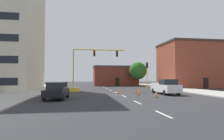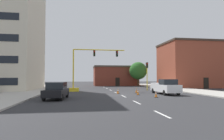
# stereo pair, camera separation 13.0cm
# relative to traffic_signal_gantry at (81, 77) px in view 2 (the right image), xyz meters

# --- Properties ---
(ground_plane) EXTENTS (160.00, 160.00, 0.00)m
(ground_plane) POSITION_rel_traffic_signal_gantry_xyz_m (5.14, -5.97, -2.26)
(ground_plane) COLOR #2D2D30
(sidewalk_left) EXTENTS (6.00, 56.00, 0.14)m
(sidewalk_left) POSITION_rel_traffic_signal_gantry_xyz_m (-7.85, 2.03, -2.19)
(sidewalk_left) COLOR #B2ADA3
(sidewalk_left) RESTS_ON ground_plane
(sidewalk_right) EXTENTS (6.00, 56.00, 0.14)m
(sidewalk_right) POSITION_rel_traffic_signal_gantry_xyz_m (18.12, 2.03, -2.19)
(sidewalk_right) COLOR #B2ADA3
(sidewalk_right) RESTS_ON ground_plane
(lane_stripe_seg_0) EXTENTS (0.16, 2.40, 0.01)m
(lane_stripe_seg_0) POSITION_rel_traffic_signal_gantry_xyz_m (5.14, -19.97, -2.25)
(lane_stripe_seg_0) COLOR silver
(lane_stripe_seg_0) RESTS_ON ground_plane
(lane_stripe_seg_1) EXTENTS (0.16, 2.40, 0.01)m
(lane_stripe_seg_1) POSITION_rel_traffic_signal_gantry_xyz_m (5.14, -14.47, -2.25)
(lane_stripe_seg_1) COLOR silver
(lane_stripe_seg_1) RESTS_ON ground_plane
(lane_stripe_seg_2) EXTENTS (0.16, 2.40, 0.01)m
(lane_stripe_seg_2) POSITION_rel_traffic_signal_gantry_xyz_m (5.14, -8.97, -2.25)
(lane_stripe_seg_2) COLOR silver
(lane_stripe_seg_2) RESTS_ON ground_plane
(lane_stripe_seg_3) EXTENTS (0.16, 2.40, 0.01)m
(lane_stripe_seg_3) POSITION_rel_traffic_signal_gantry_xyz_m (5.14, -3.47, -2.25)
(lane_stripe_seg_3) COLOR silver
(lane_stripe_seg_3) RESTS_ON ground_plane
(lane_stripe_seg_4) EXTENTS (0.16, 2.40, 0.01)m
(lane_stripe_seg_4) POSITION_rel_traffic_signal_gantry_xyz_m (5.14, 2.03, -2.25)
(lane_stripe_seg_4) COLOR silver
(lane_stripe_seg_4) RESTS_ON ground_plane
(lane_stripe_seg_5) EXTENTS (0.16, 2.40, 0.01)m
(lane_stripe_seg_5) POSITION_rel_traffic_signal_gantry_xyz_m (5.14, 7.53, -2.25)
(lane_stripe_seg_5) COLOR silver
(lane_stripe_seg_5) RESTS_ON ground_plane
(lane_stripe_seg_6) EXTENTS (0.16, 2.40, 0.01)m
(lane_stripe_seg_6) POSITION_rel_traffic_signal_gantry_xyz_m (5.14, 13.03, -2.25)
(lane_stripe_seg_6) COLOR silver
(lane_stripe_seg_6) RESTS_ON ground_plane
(building_tall_left) EXTENTS (13.21, 13.88, 22.99)m
(building_tall_left) POSITION_rel_traffic_signal_gantry_xyz_m (-14.41, 5.59, 9.25)
(building_tall_left) COLOR beige
(building_tall_left) RESTS_ON ground_plane
(building_brick_center) EXTENTS (12.02, 7.56, 5.36)m
(building_brick_center) POSITION_rel_traffic_signal_gantry_xyz_m (9.15, 21.07, 0.43)
(building_brick_center) COLOR brown
(building_brick_center) RESTS_ON ground_plane
(building_row_right) EXTENTS (13.34, 10.10, 10.11)m
(building_row_right) POSITION_rel_traffic_signal_gantry_xyz_m (24.90, 8.99, 2.81)
(building_row_right) COLOR brown
(building_row_right) RESTS_ON ground_plane
(traffic_signal_gantry) EXTENTS (9.27, 1.20, 6.83)m
(traffic_signal_gantry) POSITION_rel_traffic_signal_gantry_xyz_m (0.00, 0.00, 0.00)
(traffic_signal_gantry) COLOR yellow
(traffic_signal_gantry) RESTS_ON ground_plane
(traffic_light_pole_right) EXTENTS (0.32, 0.47, 4.80)m
(traffic_light_pole_right) POSITION_rel_traffic_signal_gantry_xyz_m (11.22, 0.31, 1.27)
(traffic_light_pole_right) COLOR yellow
(traffic_light_pole_right) RESTS_ON ground_plane
(tree_right_far) EXTENTS (4.41, 4.41, 6.12)m
(tree_right_far) POSITION_rel_traffic_signal_gantry_xyz_m (14.03, 15.22, 1.64)
(tree_right_far) COLOR #4C3823
(tree_right_far) RESTS_ON ground_plane
(pickup_truck_white) EXTENTS (2.09, 5.43, 1.99)m
(pickup_truck_white) POSITION_rel_traffic_signal_gantry_xyz_m (11.21, -6.98, -1.28)
(pickup_truck_white) COLOR white
(pickup_truck_white) RESTS_ON ground_plane
(sedan_black_near_left) EXTENTS (2.22, 4.64, 1.74)m
(sedan_black_near_left) POSITION_rel_traffic_signal_gantry_xyz_m (-2.29, -10.79, -1.37)
(sedan_black_near_left) COLOR black
(sedan_black_near_left) RESTS_ON ground_plane
(traffic_cone_roadside_a) EXTENTS (0.36, 0.36, 0.74)m
(traffic_cone_roadside_a) POSITION_rel_traffic_signal_gantry_xyz_m (5.06, -5.56, -1.89)
(traffic_cone_roadside_a) COLOR black
(traffic_cone_roadside_a) RESTS_ON ground_plane
(traffic_cone_roadside_b) EXTENTS (0.36, 0.36, 0.66)m
(traffic_cone_roadside_b) POSITION_rel_traffic_signal_gantry_xyz_m (8.43, -10.73, -1.93)
(traffic_cone_roadside_b) COLOR black
(traffic_cone_roadside_b) RESTS_ON ground_plane
(traffic_cone_roadside_c) EXTENTS (0.36, 0.36, 0.74)m
(traffic_cone_roadside_c) POSITION_rel_traffic_signal_gantry_xyz_m (7.90, -4.69, -1.89)
(traffic_cone_roadside_c) COLOR black
(traffic_cone_roadside_c) RESTS_ON ground_plane
(traffic_cone_roadside_d) EXTENTS (0.36, 0.36, 0.66)m
(traffic_cone_roadside_d) POSITION_rel_traffic_signal_gantry_xyz_m (7.29, -7.53, -1.93)
(traffic_cone_roadside_d) COLOR black
(traffic_cone_roadside_d) RESTS_ON ground_plane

